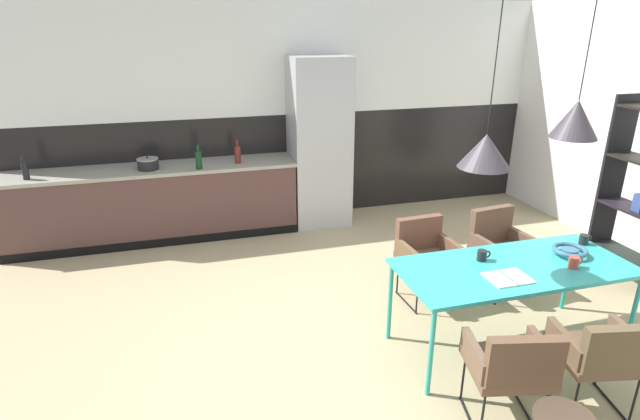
% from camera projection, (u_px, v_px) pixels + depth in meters
% --- Properties ---
extents(ground_plane, '(9.10, 9.10, 0.00)m').
position_uv_depth(ground_plane, '(376.00, 353.00, 4.04)').
color(ground_plane, tan).
extents(back_wall_splashback_dark, '(7.00, 0.12, 1.36)m').
position_uv_depth(back_wall_splashback_dark, '(288.00, 165.00, 6.70)').
color(back_wall_splashback_dark, black).
rests_on(back_wall_splashback_dark, ground).
extents(back_wall_panel_upper, '(7.00, 0.12, 1.36)m').
position_uv_depth(back_wall_panel_upper, '(285.00, 58.00, 6.21)').
color(back_wall_panel_upper, white).
rests_on(back_wall_panel_upper, back_wall_splashback_dark).
extents(kitchen_counter, '(3.34, 0.63, 0.88)m').
position_uv_depth(kitchen_counter, '(155.00, 203.00, 6.02)').
color(kitchen_counter, '#503532').
rests_on(kitchen_counter, ground).
extents(refrigerator_column, '(0.71, 0.60, 2.09)m').
position_uv_depth(refrigerator_column, '(319.00, 143.00, 6.33)').
color(refrigerator_column, '#ADAFB2').
rests_on(refrigerator_column, ground).
extents(dining_table, '(1.80, 0.79, 0.72)m').
position_uv_depth(dining_table, '(514.00, 271.00, 3.89)').
color(dining_table, teal).
rests_on(dining_table, ground).
extents(armchair_by_stool, '(0.51, 0.49, 0.77)m').
position_uv_depth(armchair_by_stool, '(425.00, 248.00, 4.70)').
color(armchair_by_stool, brown).
rests_on(armchair_by_stool, ground).
extents(armchair_head_of_table, '(0.56, 0.55, 0.76)m').
position_uv_depth(armchair_head_of_table, '(603.00, 351.00, 3.25)').
color(armchair_head_of_table, brown).
rests_on(armchair_head_of_table, ground).
extents(armchair_facing_counter, '(0.54, 0.52, 0.80)m').
position_uv_depth(armchair_facing_counter, '(498.00, 240.00, 4.86)').
color(armchair_facing_counter, brown).
rests_on(armchair_facing_counter, ground).
extents(armchair_near_window, '(0.57, 0.57, 0.77)m').
position_uv_depth(armchair_near_window, '(513.00, 364.00, 3.12)').
color(armchair_near_window, brown).
rests_on(armchair_near_window, ground).
extents(fruit_bowl, '(0.27, 0.27, 0.06)m').
position_uv_depth(fruit_bowl, '(570.00, 251.00, 4.04)').
color(fruit_bowl, '#33607F').
rests_on(fruit_bowl, dining_table).
extents(open_book, '(0.31, 0.24, 0.02)m').
position_uv_depth(open_book, '(508.00, 278.00, 3.68)').
color(open_book, white).
rests_on(open_book, dining_table).
extents(mug_tall_blue, '(0.11, 0.07, 0.09)m').
position_uv_depth(mug_tall_blue, '(482.00, 255.00, 3.95)').
color(mug_tall_blue, black).
rests_on(mug_tall_blue, dining_table).
extents(mug_white_ceramic, '(0.12, 0.08, 0.09)m').
position_uv_depth(mug_white_ceramic, '(574.00, 262.00, 3.83)').
color(mug_white_ceramic, '#B23D33').
rests_on(mug_white_ceramic, dining_table).
extents(mug_short_terracotta, '(0.12, 0.08, 0.08)m').
position_uv_depth(mug_short_terracotta, '(584.00, 239.00, 4.24)').
color(mug_short_terracotta, black).
rests_on(mug_short_terracotta, dining_table).
extents(cooking_pot, '(0.24, 0.24, 0.15)m').
position_uv_depth(cooking_pot, '(148.00, 164.00, 5.78)').
color(cooking_pot, black).
rests_on(cooking_pot, kitchen_counter).
extents(bottle_oil_tall, '(0.07, 0.07, 0.28)m').
position_uv_depth(bottle_oil_tall, '(238.00, 154.00, 6.01)').
color(bottle_oil_tall, maroon).
rests_on(bottle_oil_tall, kitchen_counter).
extents(bottle_wine_green, '(0.07, 0.07, 0.28)m').
position_uv_depth(bottle_wine_green, '(199.00, 159.00, 5.77)').
color(bottle_wine_green, '#0F3319').
rests_on(bottle_wine_green, kitchen_counter).
extents(bottle_spice_small, '(0.07, 0.07, 0.26)m').
position_uv_depth(bottle_spice_small, '(25.00, 170.00, 5.39)').
color(bottle_spice_small, black).
rests_on(bottle_spice_small, kitchen_counter).
extents(pendant_lamp_over_table_near, '(0.36, 0.36, 1.15)m').
position_uv_depth(pendant_lamp_over_table_near, '(485.00, 151.00, 3.48)').
color(pendant_lamp_over_table_near, black).
extents(pendant_lamp_over_table_far, '(0.33, 0.33, 0.99)m').
position_uv_depth(pendant_lamp_over_table_far, '(576.00, 119.00, 3.62)').
color(pendant_lamp_over_table_far, black).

